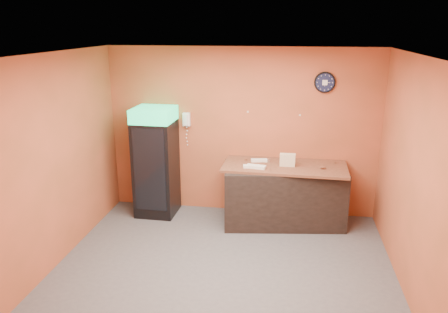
# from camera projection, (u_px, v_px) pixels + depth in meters

# --- Properties ---
(floor) EXTENTS (4.50, 4.50, 0.00)m
(floor) POSITION_uv_depth(u_px,v_px,m) (223.00, 269.00, 5.82)
(floor) COLOR #47474C
(floor) RESTS_ON ground
(back_wall) EXTENTS (4.50, 0.02, 2.80)m
(back_wall) POSITION_uv_depth(u_px,v_px,m) (242.00, 132.00, 7.30)
(back_wall) COLOR #C55837
(back_wall) RESTS_ON floor
(left_wall) EXTENTS (0.02, 4.00, 2.80)m
(left_wall) POSITION_uv_depth(u_px,v_px,m) (55.00, 162.00, 5.74)
(left_wall) COLOR #C55837
(left_wall) RESTS_ON floor
(right_wall) EXTENTS (0.02, 4.00, 2.80)m
(right_wall) POSITION_uv_depth(u_px,v_px,m) (414.00, 179.00, 5.09)
(right_wall) COLOR #C55837
(right_wall) RESTS_ON floor
(ceiling) EXTENTS (4.50, 4.00, 0.02)m
(ceiling) POSITION_uv_depth(u_px,v_px,m) (223.00, 54.00, 5.01)
(ceiling) COLOR white
(ceiling) RESTS_ON back_wall
(beverage_cooler) EXTENTS (0.66, 0.67, 1.84)m
(beverage_cooler) POSITION_uv_depth(u_px,v_px,m) (155.00, 164.00, 7.28)
(beverage_cooler) COLOR black
(beverage_cooler) RESTS_ON floor
(prep_counter) EXTENTS (2.00, 1.09, 0.95)m
(prep_counter) POSITION_uv_depth(u_px,v_px,m) (283.00, 195.00, 7.07)
(prep_counter) COLOR black
(prep_counter) RESTS_ON floor
(wall_clock) EXTENTS (0.33, 0.06, 0.33)m
(wall_clock) POSITION_uv_depth(u_px,v_px,m) (325.00, 82.00, 6.84)
(wall_clock) COLOR black
(wall_clock) RESTS_ON back_wall
(wall_phone) EXTENTS (0.12, 0.11, 0.23)m
(wall_phone) POSITION_uv_depth(u_px,v_px,m) (186.00, 119.00, 7.33)
(wall_phone) COLOR white
(wall_phone) RESTS_ON back_wall
(butcher_paper) EXTENTS (1.97, 0.94, 0.04)m
(butcher_paper) POSITION_uv_depth(u_px,v_px,m) (285.00, 166.00, 6.92)
(butcher_paper) COLOR brown
(butcher_paper) RESTS_ON prep_counter
(sub_roll_stack) EXTENTS (0.24, 0.09, 0.20)m
(sub_roll_stack) POSITION_uv_depth(u_px,v_px,m) (287.00, 160.00, 6.84)
(sub_roll_stack) COLOR beige
(sub_roll_stack) RESTS_ON butcher_paper
(wrapped_sandwich_left) EXTENTS (0.27, 0.14, 0.04)m
(wrapped_sandwich_left) POSITION_uv_depth(u_px,v_px,m) (251.00, 166.00, 6.80)
(wrapped_sandwich_left) COLOR white
(wrapped_sandwich_left) RESTS_ON butcher_paper
(wrapped_sandwich_mid) EXTENTS (0.32, 0.18, 0.04)m
(wrapped_sandwich_mid) POSITION_uv_depth(u_px,v_px,m) (256.00, 167.00, 6.77)
(wrapped_sandwich_mid) COLOR white
(wrapped_sandwich_mid) RESTS_ON butcher_paper
(wrapped_sandwich_right) EXTENTS (0.28, 0.15, 0.04)m
(wrapped_sandwich_right) POSITION_uv_depth(u_px,v_px,m) (259.00, 160.00, 7.10)
(wrapped_sandwich_right) COLOR white
(wrapped_sandwich_right) RESTS_ON butcher_paper
(kitchen_tool) EXTENTS (0.06, 0.06, 0.06)m
(kitchen_tool) POSITION_uv_depth(u_px,v_px,m) (269.00, 160.00, 7.06)
(kitchen_tool) COLOR silver
(kitchen_tool) RESTS_ON butcher_paper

